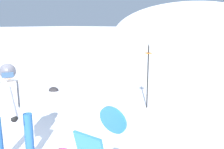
% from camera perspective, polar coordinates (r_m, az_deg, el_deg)
% --- Properties ---
extents(ridge_peak_main, '(28.77, 25.89, 12.28)m').
position_cam_1_polar(ridge_peak_main, '(46.04, 18.05, 8.65)').
color(ridge_peak_main, white).
rests_on(ridge_peak_main, ground).
extents(snowboarder_main, '(1.14, 1.58, 1.71)m').
position_cam_1_polar(snowboarder_main, '(4.30, -22.93, -8.04)').
color(snowboarder_main, '#D11E5B').
rests_on(snowboarder_main, ground).
extents(piste_marker_near, '(0.20, 0.20, 1.81)m').
position_cam_1_polar(piste_marker_near, '(6.58, 8.59, 0.66)').
color(piste_marker_near, black).
rests_on(piste_marker_near, ground).
extents(rock_mid, '(0.38, 0.32, 0.26)m').
position_cam_1_polar(rock_mid, '(8.69, -13.81, -3.77)').
color(rock_mid, '#282628').
rests_on(rock_mid, ground).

